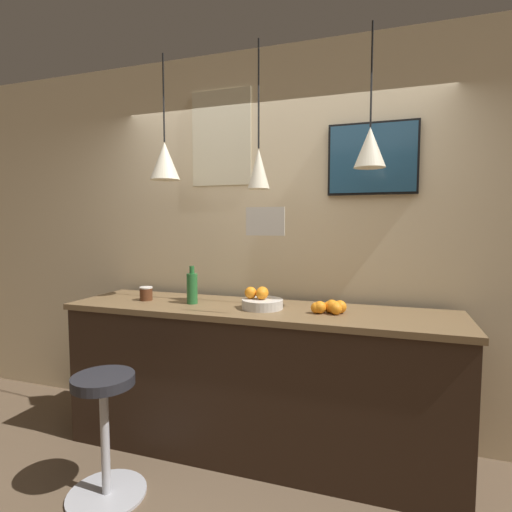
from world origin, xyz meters
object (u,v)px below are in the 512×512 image
(bar_stool, at_px, (105,421))
(fruit_bowl, at_px, (261,301))
(spread_jar, at_px, (146,294))
(mounted_tv, at_px, (372,159))
(juice_bottle, at_px, (192,288))

(bar_stool, distance_m, fruit_bowl, 1.18)
(spread_jar, relative_size, mounted_tv, 0.16)
(spread_jar, xyz_separation_m, mounted_tv, (1.57, 0.41, 0.97))
(spread_jar, bearing_deg, mounted_tv, 14.56)
(fruit_bowl, xyz_separation_m, juice_bottle, (-0.52, 0.00, 0.06))
(bar_stool, bearing_deg, juice_bottle, 73.00)
(juice_bottle, distance_m, mounted_tv, 1.55)
(juice_bottle, xyz_separation_m, mounted_tv, (1.19, 0.41, 0.90))
(juice_bottle, bearing_deg, bar_stool, -107.00)
(juice_bottle, relative_size, mounted_tv, 0.44)
(bar_stool, bearing_deg, fruit_bowl, 43.39)
(bar_stool, xyz_separation_m, spread_jar, (-0.17, 0.69, 0.62))
(bar_stool, xyz_separation_m, fruit_bowl, (0.73, 0.69, 0.62))
(bar_stool, distance_m, juice_bottle, 0.99)
(juice_bottle, xyz_separation_m, spread_jar, (-0.38, 0.00, -0.06))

